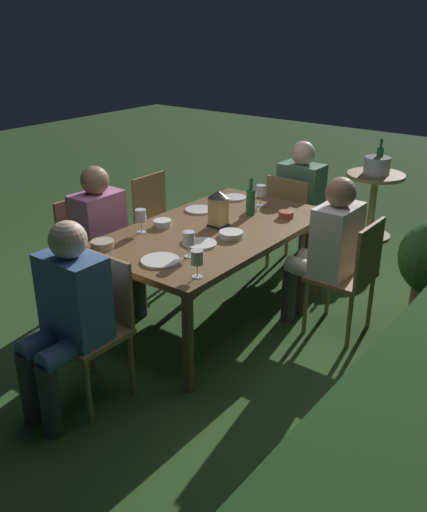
{
  "coord_description": "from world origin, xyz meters",
  "views": [
    {
      "loc": [
        3.01,
        2.31,
        2.15
      ],
      "look_at": [
        0.0,
        0.0,
        0.51
      ],
      "focal_mm": 39.38,
      "sensor_mm": 36.0,
      "label": 1
    }
  ],
  "objects_px": {
    "green_bottle_on_table": "(251,201)",
    "plate_d": "(234,198)",
    "plate_a": "(199,210)",
    "chair_head_near": "(292,218)",
    "chair_side_left_b": "(89,248)",
    "wine_glass_b": "(197,259)",
    "bowl_salad": "(162,223)",
    "lantern_centerpiece": "(219,207)",
    "wine_glass_c": "(189,239)",
    "person_in_green": "(304,197)",
    "wine_glass_a": "(261,191)",
    "person_in_cream": "(327,246)",
    "dining_table": "(213,235)",
    "bowl_bread": "(286,214)",
    "bowl_olives": "(231,234)",
    "bowl_dip": "(102,244)",
    "person_in_pink": "(105,235)",
    "person_in_blue": "(66,312)",
    "ice_bucket": "(377,164)",
    "side_table": "(374,195)",
    "chair_side_left_a": "(160,220)",
    "chair_head_far": "(95,321)",
    "chair_side_right_a": "(351,272)",
    "wine_glass_d": "(141,217)",
    "plate_c": "(160,261)"
  },
  "relations": [
    {
      "from": "person_in_green",
      "to": "side_table",
      "type": "relative_size",
      "value": 1.7
    },
    {
      "from": "chair_side_left_b",
      "to": "wine_glass_a",
      "type": "relative_size",
      "value": 5.15
    },
    {
      "from": "bowl_dip",
      "to": "plate_d",
      "type": "bearing_deg",
      "value": 177.66
    },
    {
      "from": "person_in_blue",
      "to": "ice_bucket",
      "type": "relative_size",
      "value": 3.35
    },
    {
      "from": "chair_side_left_b",
      "to": "green_bottle_on_table",
      "type": "bearing_deg",
      "value": 130.18
    },
    {
      "from": "chair_side_left_a",
      "to": "plate_d",
      "type": "height_order",
      "value": "chair_side_left_a"
    },
    {
      "from": "lantern_centerpiece",
      "to": "green_bottle_on_table",
      "type": "height_order",
      "value": "green_bottle_on_table"
    },
    {
      "from": "plate_a",
      "to": "chair_head_far",
      "type": "bearing_deg",
      "value": 13.2
    },
    {
      "from": "plate_a",
      "to": "green_bottle_on_table",
      "type": "bearing_deg",
      "value": 113.18
    },
    {
      "from": "dining_table",
      "to": "bowl_bread",
      "type": "xyz_separation_m",
      "value": [
        -0.51,
        0.3,
        0.08
      ]
    },
    {
      "from": "side_table",
      "to": "lantern_centerpiece",
      "type": "bearing_deg",
      "value": -6.23
    },
    {
      "from": "wine_glass_b",
      "to": "bowl_salad",
      "type": "bearing_deg",
      "value": -124.57
    },
    {
      "from": "green_bottle_on_table",
      "to": "plate_a",
      "type": "xyz_separation_m",
      "value": [
        0.16,
        -0.37,
        -0.1
      ]
    },
    {
      "from": "person_in_blue",
      "to": "person_in_cream",
      "type": "height_order",
      "value": "same"
    },
    {
      "from": "person_in_green",
      "to": "wine_glass_a",
      "type": "relative_size",
      "value": 6.8
    },
    {
      "from": "chair_head_near",
      "to": "plate_a",
      "type": "relative_size",
      "value": 3.97
    },
    {
      "from": "chair_head_near",
      "to": "chair_side_left_b",
      "type": "relative_size",
      "value": 1.0
    },
    {
      "from": "dining_table",
      "to": "wine_glass_b",
      "type": "distance_m",
      "value": 0.84
    },
    {
      "from": "green_bottle_on_table",
      "to": "person_in_blue",
      "type": "bearing_deg",
      "value": -1.58
    },
    {
      "from": "person_in_green",
      "to": "bowl_dip",
      "type": "height_order",
      "value": "person_in_green"
    },
    {
      "from": "dining_table",
      "to": "side_table",
      "type": "distance_m",
      "value": 2.39
    },
    {
      "from": "wine_glass_c",
      "to": "bowl_olives",
      "type": "bearing_deg",
      "value": 177.61
    },
    {
      "from": "lantern_centerpiece",
      "to": "wine_glass_c",
      "type": "height_order",
      "value": "lantern_centerpiece"
    },
    {
      "from": "bowl_dip",
      "to": "person_in_green",
      "type": "bearing_deg",
      "value": 170.47
    },
    {
      "from": "bowl_salad",
      "to": "chair_side_left_b",
      "type": "bearing_deg",
      "value": -71.22
    },
    {
      "from": "lantern_centerpiece",
      "to": "plate_a",
      "type": "distance_m",
      "value": 0.4
    },
    {
      "from": "person_in_cream",
      "to": "person_in_green",
      "type": "height_order",
      "value": "same"
    },
    {
      "from": "person_in_cream",
      "to": "plate_d",
      "type": "xyz_separation_m",
      "value": [
        -0.27,
        -1.0,
        0.1
      ]
    },
    {
      "from": "wine_glass_b",
      "to": "wine_glass_d",
      "type": "height_order",
      "value": "same"
    },
    {
      "from": "dining_table",
      "to": "bowl_bread",
      "type": "distance_m",
      "value": 0.6
    },
    {
      "from": "chair_head_near",
      "to": "wine_glass_c",
      "type": "distance_m",
      "value": 1.71
    },
    {
      "from": "chair_head_near",
      "to": "bowl_dip",
      "type": "bearing_deg",
      "value": -10.5
    },
    {
      "from": "dining_table",
      "to": "bowl_bread",
      "type": "height_order",
      "value": "bowl_bread"
    },
    {
      "from": "plate_c",
      "to": "side_table",
      "type": "relative_size",
      "value": 0.36
    },
    {
      "from": "chair_side_right_a",
      "to": "chair_side_left_b",
      "type": "bearing_deg",
      "value": -65.92
    },
    {
      "from": "dining_table",
      "to": "chair_side_left_a",
      "type": "height_order",
      "value": "chair_side_left_a"
    },
    {
      "from": "green_bottle_on_table",
      "to": "plate_d",
      "type": "distance_m",
      "value": 0.45
    },
    {
      "from": "wine_glass_c",
      "to": "person_in_blue",
      "type": "bearing_deg",
      "value": -13.03
    },
    {
      "from": "person_in_cream",
      "to": "bowl_dip",
      "type": "bearing_deg",
      "value": -42.7
    },
    {
      "from": "bowl_olives",
      "to": "lantern_centerpiece",
      "type": "bearing_deg",
      "value": -122.75
    },
    {
      "from": "plate_a",
      "to": "wine_glass_a",
      "type": "bearing_deg",
      "value": 142.59
    },
    {
      "from": "plate_d",
      "to": "side_table",
      "type": "bearing_deg",
      "value": 162.12
    },
    {
      "from": "bowl_dip",
      "to": "wine_glass_c",
      "type": "bearing_deg",
      "value": 113.54
    },
    {
      "from": "chair_side_left_b",
      "to": "person_in_pink",
      "type": "bearing_deg",
      "value": 90.0
    },
    {
      "from": "chair_head_near",
      "to": "green_bottle_on_table",
      "type": "height_order",
      "value": "green_bottle_on_table"
    },
    {
      "from": "person_in_cream",
      "to": "chair_side_left_b",
      "type": "height_order",
      "value": "person_in_cream"
    },
    {
      "from": "dining_table",
      "to": "plate_a",
      "type": "height_order",
      "value": "plate_a"
    },
    {
      "from": "lantern_centerpiece",
      "to": "bowl_bread",
      "type": "bearing_deg",
      "value": 146.9
    },
    {
      "from": "plate_a",
      "to": "bowl_bread",
      "type": "xyz_separation_m",
      "value": [
        -0.27,
        0.62,
        0.02
      ]
    },
    {
      "from": "chair_side_left_b",
      "to": "bowl_dip",
      "type": "distance_m",
      "value": 0.71
    }
  ]
}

